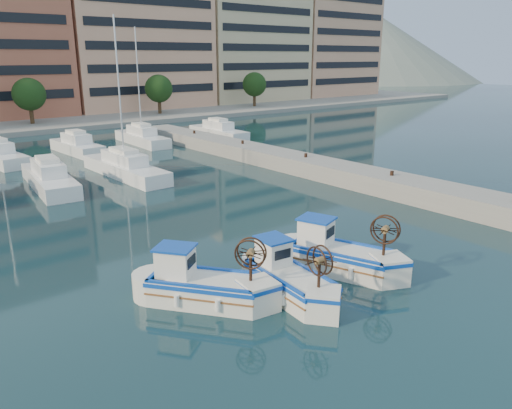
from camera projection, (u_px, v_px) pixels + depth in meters
ground at (320, 274)px, 20.77m from camera, size 300.00×300.00×0.00m
quay at (367, 179)px, 34.43m from camera, size 3.00×60.00×1.20m
waterfront at (37, 39)px, 71.44m from camera, size 180.00×40.00×25.60m
hill_east at (366, 80)px, 187.34m from camera, size 160.00×160.00×50.00m
yacht_marina at (36, 166)px, 38.92m from camera, size 38.86×22.55×11.50m
fishing_boat_a at (202, 284)px, 18.20m from camera, size 3.86×4.33×2.69m
fishing_boat_b at (288, 278)px, 18.78m from camera, size 2.08×4.20×2.57m
fishing_boat_c at (338, 254)px, 20.89m from camera, size 3.13×4.61×2.78m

